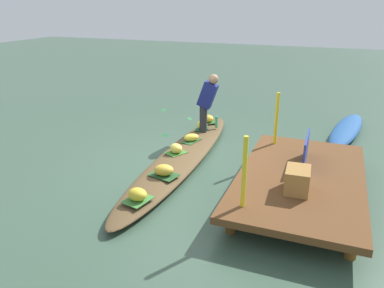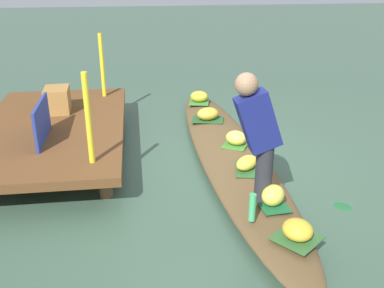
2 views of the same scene
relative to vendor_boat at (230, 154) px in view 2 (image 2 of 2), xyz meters
name	(u,v)px [view 2 (image 2 of 2)]	position (x,y,z in m)	size (l,w,h in m)	color
canal_water	(230,161)	(0.00, 0.00, -0.09)	(40.00, 40.00, 0.00)	#395441
dock_platform	(52,129)	(0.60, 2.18, 0.22)	(3.20, 1.80, 0.37)	brown
vendor_boat	(230,154)	(0.00, 0.00, 0.00)	(5.17, 0.79, 0.19)	brown
leaf_mat_0	(208,120)	(1.01, 0.11, 0.10)	(0.44, 0.31, 0.01)	#254F25
banana_bunch_0	(208,114)	(1.01, 0.11, 0.19)	(0.31, 0.24, 0.18)	gold
leaf_mat_1	(246,169)	(-0.62, -0.05, 0.10)	(0.43, 0.24, 0.01)	#2D592A
banana_bunch_1	(247,163)	(-0.62, -0.05, 0.17)	(0.31, 0.18, 0.15)	yellow
leaf_mat_2	(199,102)	(1.87, 0.11, 0.10)	(0.39, 0.31, 0.01)	#3E7C37
banana_bunch_2	(199,96)	(1.87, 0.11, 0.18)	(0.28, 0.24, 0.17)	gold
leaf_mat_3	(297,238)	(-1.92, -0.14, 0.10)	(0.34, 0.34, 0.01)	#315E2D
banana_bunch_3	(298,230)	(-1.92, -0.14, 0.18)	(0.24, 0.26, 0.16)	gold
leaf_mat_4	(236,144)	(0.07, -0.09, 0.10)	(0.36, 0.28, 0.01)	#3E782C
banana_bunch_4	(236,138)	(0.07, -0.09, 0.18)	(0.26, 0.22, 0.17)	#EECF51
leaf_mat_5	(272,204)	(-1.38, -0.10, 0.10)	(0.33, 0.25, 0.01)	#1B5B32
banana_bunch_5	(273,195)	(-1.38, -0.10, 0.20)	(0.24, 0.20, 0.20)	#E9DD4E
vendor_person	(258,132)	(-1.28, 0.05, 0.79)	(0.20, 0.44, 1.23)	#28282D
water_bottle	(252,207)	(-1.61, 0.16, 0.22)	(0.06, 0.06, 0.26)	#42B06C
market_banner	(42,121)	(0.10, 2.18, 0.50)	(0.84, 0.03, 0.45)	navy
railing_post_west	(88,119)	(-0.60, 1.58, 0.74)	(0.06, 0.06, 0.94)	yellow
railing_post_east	(102,65)	(1.80, 1.58, 0.74)	(0.06, 0.06, 0.94)	yellow
produce_crate	(57,100)	(1.14, 2.17, 0.44)	(0.44, 0.32, 0.33)	#9F7138
drifting_plant_1	(343,206)	(-1.21, -0.90, -0.09)	(0.18, 0.15, 0.01)	#1E5B2D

